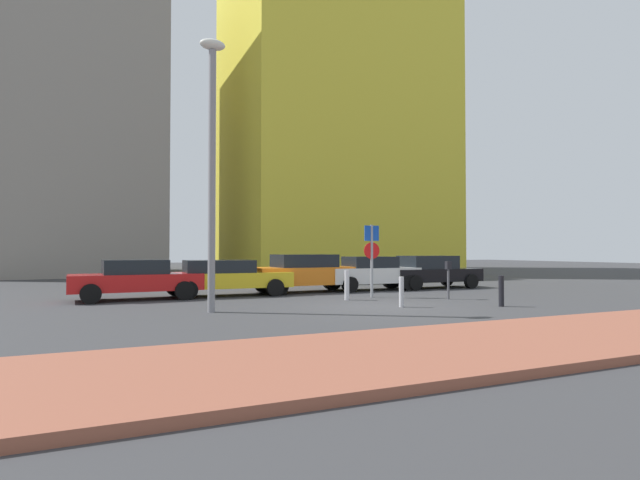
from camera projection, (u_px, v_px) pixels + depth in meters
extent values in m
plane|color=#38383A|center=(377.00, 307.00, 14.62)|extent=(120.00, 120.00, 0.00)
cube|color=#93513D|center=(549.00, 338.00, 8.96)|extent=(40.00, 3.61, 0.14)
cube|color=red|center=(136.00, 282.00, 16.76)|extent=(4.34, 1.96, 0.57)
cube|color=black|center=(135.00, 267.00, 16.76)|extent=(2.14, 1.71, 0.48)
cylinder|color=black|center=(175.00, 287.00, 18.19)|extent=(0.65, 0.25, 0.64)
cylinder|color=black|center=(185.00, 291.00, 16.63)|extent=(0.65, 0.25, 0.64)
cylinder|color=black|center=(89.00, 290.00, 16.88)|extent=(0.65, 0.25, 0.64)
cylinder|color=black|center=(91.00, 294.00, 15.32)|extent=(0.65, 0.25, 0.64)
cube|color=gold|center=(228.00, 280.00, 18.18)|extent=(4.62, 1.82, 0.55)
cube|color=black|center=(219.00, 266.00, 18.06)|extent=(2.50, 1.63, 0.46)
cylinder|color=black|center=(263.00, 285.00, 19.55)|extent=(0.65, 0.24, 0.64)
cylinder|color=black|center=(275.00, 288.00, 17.99)|extent=(0.65, 0.24, 0.64)
cylinder|color=black|center=(182.00, 287.00, 18.37)|extent=(0.65, 0.24, 0.64)
cylinder|color=black|center=(188.00, 290.00, 16.80)|extent=(0.65, 0.24, 0.64)
cube|color=orange|center=(307.00, 276.00, 19.84)|extent=(4.44, 1.88, 0.70)
cube|color=black|center=(304.00, 261.00, 19.81)|extent=(2.43, 1.68, 0.51)
cylinder|color=black|center=(330.00, 282.00, 21.27)|extent=(0.65, 0.24, 0.64)
cylinder|color=black|center=(349.00, 284.00, 19.69)|extent=(0.65, 0.24, 0.64)
cylinder|color=black|center=(265.00, 284.00, 19.98)|extent=(0.65, 0.24, 0.64)
cylinder|color=black|center=(280.00, 287.00, 18.40)|extent=(0.65, 0.24, 0.64)
cube|color=white|center=(371.00, 275.00, 20.87)|extent=(4.07, 1.86, 0.64)
cube|color=black|center=(370.00, 262.00, 20.86)|extent=(2.07, 1.63, 0.47)
cylinder|color=black|center=(389.00, 281.00, 22.13)|extent=(0.65, 0.25, 0.64)
cylinder|color=black|center=(409.00, 283.00, 20.57)|extent=(0.65, 0.25, 0.64)
cylinder|color=black|center=(334.00, 282.00, 21.15)|extent=(0.65, 0.25, 0.64)
cylinder|color=black|center=(350.00, 285.00, 19.59)|extent=(0.65, 0.25, 0.64)
cube|color=black|center=(432.00, 275.00, 22.00)|extent=(4.36, 1.84, 0.55)
cube|color=black|center=(428.00, 262.00, 21.92)|extent=(2.32, 1.66, 0.58)
cylinder|color=black|center=(447.00, 279.00, 23.36)|extent=(0.64, 0.23, 0.64)
cylinder|color=black|center=(471.00, 281.00, 21.75)|extent=(0.64, 0.23, 0.64)
cylinder|color=black|center=(394.00, 281.00, 22.23)|extent=(0.64, 0.23, 0.64)
cylinder|color=black|center=(415.00, 283.00, 20.62)|extent=(0.64, 0.23, 0.64)
cylinder|color=gray|center=(372.00, 261.00, 17.57)|extent=(0.10, 0.10, 2.61)
cube|color=#1447B7|center=(372.00, 233.00, 17.60)|extent=(0.55, 0.09, 0.55)
cylinder|color=red|center=(372.00, 251.00, 17.58)|extent=(0.60, 0.09, 0.60)
cylinder|color=#4C4C51|center=(448.00, 284.00, 16.90)|extent=(0.08, 0.08, 1.04)
cube|color=black|center=(448.00, 265.00, 16.91)|extent=(0.18, 0.14, 0.28)
cylinder|color=gray|center=(212.00, 180.00, 13.39)|extent=(0.20, 0.20, 7.21)
ellipsoid|color=silver|center=(213.00, 45.00, 13.47)|extent=(0.70, 0.36, 0.30)
cylinder|color=#B7B7BC|center=(401.00, 292.00, 14.52)|extent=(0.15, 0.15, 0.90)
cylinder|color=#B7B7BC|center=(347.00, 285.00, 16.64)|extent=(0.17, 0.17, 1.02)
cylinder|color=black|center=(501.00, 291.00, 14.69)|extent=(0.16, 0.16, 0.93)
cube|color=gold|center=(332.00, 122.00, 42.01)|extent=(16.90, 14.19, 25.49)
cube|color=gray|center=(79.00, 117.00, 36.00)|extent=(11.35, 14.03, 23.02)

